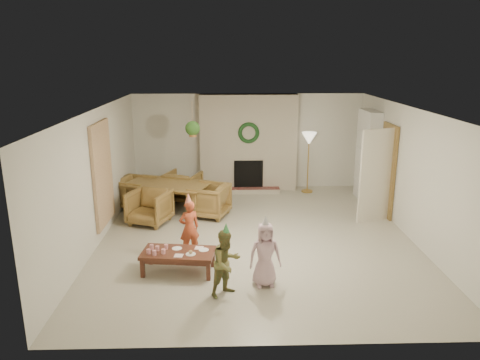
{
  "coord_description": "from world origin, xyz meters",
  "views": [
    {
      "loc": [
        -0.56,
        -8.36,
        3.47
      ],
      "look_at": [
        -0.3,
        0.4,
        1.05
      ],
      "focal_mm": 34.1,
      "sensor_mm": 36.0,
      "label": 1
    }
  ],
  "objects_px": {
    "coffee_table_top": "(178,253)",
    "child_red": "(189,228)",
    "dining_table": "(167,197)",
    "dining_chair_far": "(183,186)",
    "dining_chair_near": "(149,207)",
    "dining_chair_right": "(209,200)",
    "child_plaid": "(226,263)",
    "child_pink": "(265,254)",
    "dining_chair_left": "(136,193)"
  },
  "relations": [
    {
      "from": "coffee_table_top",
      "to": "child_pink",
      "type": "relative_size",
      "value": 1.16
    },
    {
      "from": "dining_chair_far",
      "to": "dining_chair_left",
      "type": "relative_size",
      "value": 1.0
    },
    {
      "from": "child_plaid",
      "to": "dining_chair_left",
      "type": "bearing_deg",
      "value": 78.83
    },
    {
      "from": "dining_chair_left",
      "to": "coffee_table_top",
      "type": "bearing_deg",
      "value": -138.19
    },
    {
      "from": "child_plaid",
      "to": "child_pink",
      "type": "distance_m",
      "value": 0.65
    },
    {
      "from": "dining_chair_left",
      "to": "dining_chair_right",
      "type": "xyz_separation_m",
      "value": [
        1.74,
        -0.63,
        0.0
      ]
    },
    {
      "from": "coffee_table_top",
      "to": "dining_chair_right",
      "type": "bearing_deg",
      "value": 88.16
    },
    {
      "from": "dining_chair_left",
      "to": "dining_chair_far",
      "type": "bearing_deg",
      "value": -45.0
    },
    {
      "from": "dining_chair_far",
      "to": "dining_chair_left",
      "type": "bearing_deg",
      "value": 45.0
    },
    {
      "from": "dining_chair_near",
      "to": "coffee_table_top",
      "type": "height_order",
      "value": "dining_chair_near"
    },
    {
      "from": "dining_chair_left",
      "to": "dining_table",
      "type": "bearing_deg",
      "value": -90.0
    },
    {
      "from": "dining_table",
      "to": "coffee_table_top",
      "type": "bearing_deg",
      "value": -59.64
    },
    {
      "from": "child_plaid",
      "to": "child_pink",
      "type": "bearing_deg",
      "value": -13.69
    },
    {
      "from": "dining_chair_far",
      "to": "child_pink",
      "type": "height_order",
      "value": "child_pink"
    },
    {
      "from": "dining_table",
      "to": "coffee_table_top",
      "type": "relative_size",
      "value": 1.59
    },
    {
      "from": "child_plaid",
      "to": "child_pink",
      "type": "height_order",
      "value": "child_pink"
    },
    {
      "from": "dining_chair_right",
      "to": "child_red",
      "type": "relative_size",
      "value": 0.79
    },
    {
      "from": "coffee_table_top",
      "to": "child_red",
      "type": "relative_size",
      "value": 1.17
    },
    {
      "from": "dining_table",
      "to": "dining_chair_right",
      "type": "distance_m",
      "value": 1.03
    },
    {
      "from": "child_pink",
      "to": "dining_chair_right",
      "type": "bearing_deg",
      "value": 100.83
    },
    {
      "from": "dining_chair_left",
      "to": "coffee_table_top",
      "type": "distance_m",
      "value": 3.58
    },
    {
      "from": "dining_chair_left",
      "to": "child_red",
      "type": "height_order",
      "value": "child_red"
    },
    {
      "from": "child_plaid",
      "to": "child_pink",
      "type": "relative_size",
      "value": 1.0
    },
    {
      "from": "dining_chair_left",
      "to": "child_red",
      "type": "xyz_separation_m",
      "value": [
        1.46,
        -2.65,
        0.14
      ]
    },
    {
      "from": "dining_chair_far",
      "to": "child_plaid",
      "type": "xyz_separation_m",
      "value": [
        1.06,
        -4.57,
        0.15
      ]
    },
    {
      "from": "dining_table",
      "to": "dining_chair_far",
      "type": "distance_m",
      "value": 0.82
    },
    {
      "from": "dining_chair_near",
      "to": "dining_chair_left",
      "type": "xyz_separation_m",
      "value": [
        -0.49,
        1.06,
        0.0
      ]
    },
    {
      "from": "child_plaid",
      "to": "dining_table",
      "type": "bearing_deg",
      "value": 70.88
    },
    {
      "from": "dining_chair_right",
      "to": "child_plaid",
      "type": "relative_size",
      "value": 0.78
    },
    {
      "from": "child_red",
      "to": "dining_chair_right",
      "type": "bearing_deg",
      "value": -121.54
    },
    {
      "from": "dining_table",
      "to": "dining_chair_near",
      "type": "distance_m",
      "value": 0.82
    },
    {
      "from": "dining_chair_left",
      "to": "coffee_table_top",
      "type": "height_order",
      "value": "dining_chair_left"
    },
    {
      "from": "dining_chair_far",
      "to": "dining_chair_near",
      "type": "bearing_deg",
      "value": 90.0
    },
    {
      "from": "dining_chair_near",
      "to": "child_plaid",
      "type": "bearing_deg",
      "value": -41.66
    },
    {
      "from": "dining_chair_left",
      "to": "child_pink",
      "type": "relative_size",
      "value": 0.78
    },
    {
      "from": "dining_chair_near",
      "to": "child_pink",
      "type": "relative_size",
      "value": 0.78
    },
    {
      "from": "dining_table",
      "to": "coffee_table_top",
      "type": "height_order",
      "value": "dining_table"
    },
    {
      "from": "dining_chair_far",
      "to": "dining_chair_right",
      "type": "bearing_deg",
      "value": 141.34
    },
    {
      "from": "coffee_table_top",
      "to": "child_red",
      "type": "xyz_separation_m",
      "value": [
        0.13,
        0.67,
        0.17
      ]
    },
    {
      "from": "dining_chair_right",
      "to": "dining_table",
      "type": "bearing_deg",
      "value": -90.0
    },
    {
      "from": "dining_chair_right",
      "to": "dining_chair_near",
      "type": "bearing_deg",
      "value": -51.34
    },
    {
      "from": "dining_table",
      "to": "dining_chair_right",
      "type": "bearing_deg",
      "value": 0.0
    },
    {
      "from": "dining_table",
      "to": "child_pink",
      "type": "relative_size",
      "value": 1.83
    },
    {
      "from": "dining_chair_left",
      "to": "child_pink",
      "type": "distance_m",
      "value": 4.67
    },
    {
      "from": "child_plaid",
      "to": "child_pink",
      "type": "xyz_separation_m",
      "value": [
        0.59,
        0.28,
        0.0
      ]
    },
    {
      "from": "child_red",
      "to": "child_pink",
      "type": "xyz_separation_m",
      "value": [
        1.25,
        -1.15,
        0.0
      ]
    },
    {
      "from": "dining_chair_near",
      "to": "dining_chair_far",
      "type": "distance_m",
      "value": 1.65
    },
    {
      "from": "dining_table",
      "to": "dining_chair_far",
      "type": "relative_size",
      "value": 2.34
    },
    {
      "from": "child_plaid",
      "to": "coffee_table_top",
      "type": "bearing_deg",
      "value": 97.78
    },
    {
      "from": "child_plaid",
      "to": "dining_chair_near",
      "type": "bearing_deg",
      "value": 79.67
    }
  ]
}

